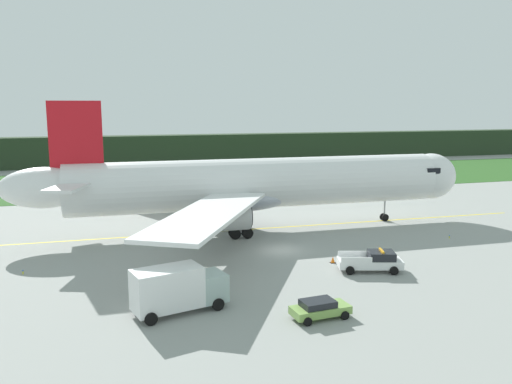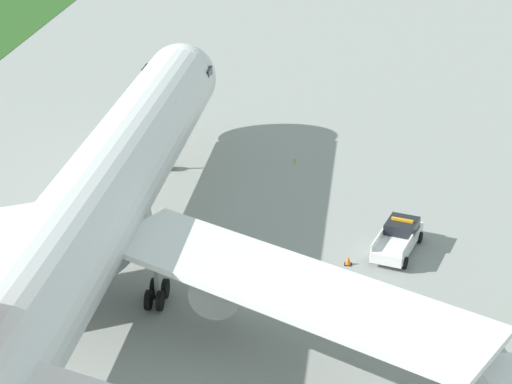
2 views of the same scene
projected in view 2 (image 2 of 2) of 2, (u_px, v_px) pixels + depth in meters
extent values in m
plane|color=gray|center=(260.00, 286.00, 55.85)|extent=(320.00, 320.00, 0.00)
cube|color=yellow|center=(110.00, 272.00, 57.37)|extent=(69.30, 1.64, 0.01)
cylinder|color=silver|center=(104.00, 193.00, 55.07)|extent=(43.42, 6.63, 5.79)
ellipsoid|color=silver|center=(181.00, 79.00, 75.60)|extent=(6.48, 5.92, 5.79)
ellipsoid|color=#ADB1C0|center=(96.00, 233.00, 53.79)|extent=(12.49, 6.32, 3.19)
cube|color=black|center=(177.00, 72.00, 73.95)|extent=(1.91, 5.54, 0.70)
cube|color=silver|center=(290.00, 285.00, 46.65)|extent=(15.71, 21.79, 0.35)
cylinder|color=#ACACAC|center=(221.00, 277.00, 50.02)|extent=(4.38, 2.89, 2.80)
cylinder|color=black|center=(227.00, 258.00, 52.01)|extent=(0.17, 2.58, 2.58)
cylinder|color=gray|center=(166.00, 149.00, 71.45)|extent=(0.20, 0.20, 2.58)
cylinder|color=black|center=(164.00, 164.00, 72.02)|extent=(0.90, 0.24, 0.90)
cylinder|color=black|center=(170.00, 164.00, 71.96)|extent=(0.90, 0.24, 0.90)
cylinder|color=gray|center=(32.00, 267.00, 54.17)|extent=(0.28, 0.28, 2.58)
cylinder|color=black|center=(44.00, 280.00, 55.30)|extent=(1.21, 0.32, 1.20)
cylinder|color=black|center=(33.00, 279.00, 55.38)|extent=(1.21, 0.32, 1.20)
cylinder|color=black|center=(36.00, 292.00, 54.04)|extent=(1.21, 0.32, 1.20)
cylinder|color=black|center=(25.00, 291.00, 54.12)|extent=(1.21, 0.32, 1.20)
cylinder|color=gray|center=(156.00, 275.00, 53.28)|extent=(0.28, 0.28, 2.58)
cylinder|color=black|center=(154.00, 288.00, 54.50)|extent=(1.21, 0.32, 1.20)
cylinder|color=black|center=(165.00, 288.00, 54.42)|extent=(1.21, 0.32, 1.20)
cylinder|color=black|center=(149.00, 300.00, 53.24)|extent=(1.21, 0.32, 1.20)
cylinder|color=black|center=(160.00, 301.00, 53.16)|extent=(1.21, 0.32, 1.20)
cube|color=white|center=(397.00, 242.00, 59.54)|extent=(5.93, 3.64, 0.70)
cube|color=black|center=(402.00, 226.00, 60.07)|extent=(2.69, 2.49, 0.70)
cube|color=white|center=(377.00, 240.00, 58.54)|extent=(2.58, 0.88, 0.45)
cube|color=white|center=(407.00, 246.00, 57.82)|extent=(2.58, 0.88, 0.45)
cube|color=orange|center=(402.00, 220.00, 59.89)|extent=(0.62, 1.46, 0.16)
cylinder|color=black|center=(389.00, 231.00, 61.64)|extent=(0.80, 0.45, 0.76)
cylinder|color=black|center=(420.00, 237.00, 60.87)|extent=(0.80, 0.45, 0.76)
cylinder|color=black|center=(373.00, 256.00, 58.50)|extent=(0.80, 0.45, 0.76)
cylinder|color=black|center=(405.00, 263.00, 57.72)|extent=(0.80, 0.45, 0.76)
cube|color=#9DB3AE|center=(484.00, 374.00, 45.29)|extent=(2.44, 2.80, 2.00)
cube|color=black|center=(348.00, 264.00, 58.27)|extent=(0.48, 0.48, 0.03)
cone|color=orange|center=(348.00, 260.00, 58.14)|extent=(0.37, 0.37, 0.58)
cylinder|color=yellow|center=(295.00, 162.00, 73.17)|extent=(0.10, 0.10, 0.28)
sphere|color=blue|center=(295.00, 160.00, 73.09)|extent=(0.12, 0.12, 0.12)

